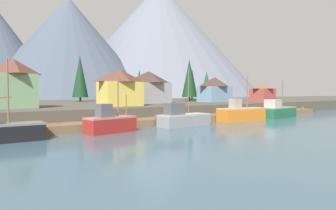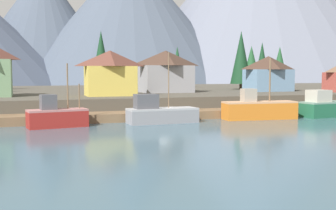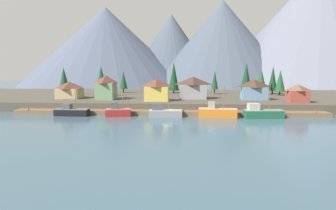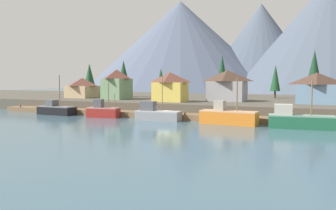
% 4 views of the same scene
% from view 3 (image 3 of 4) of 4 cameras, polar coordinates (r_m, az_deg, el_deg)
% --- Properties ---
extents(ground_plane, '(400.00, 400.00, 1.00)m').
position_cam_3_polar(ground_plane, '(91.74, 0.70, -0.46)').
color(ground_plane, '#3D5B6B').
extents(dock, '(80.00, 4.00, 1.60)m').
position_cam_3_polar(dock, '(73.79, -0.06, -1.50)').
color(dock, brown).
rests_on(dock, ground_plane).
extents(shoreline_bank, '(400.00, 56.00, 2.50)m').
position_cam_3_polar(shoreline_bank, '(103.45, 1.06, 1.37)').
color(shoreline_bank, '#4C473D').
rests_on(shoreline_bank, ground_plane).
extents(mountain_west_peak, '(121.57, 121.57, 56.03)m').
position_cam_3_polar(mountain_west_peak, '(218.08, -12.13, 11.22)').
color(mountain_west_peak, '#4C566B').
rests_on(mountain_west_peak, ground_plane).
extents(mountain_central_peak, '(74.06, 74.06, 52.49)m').
position_cam_3_polar(mountain_central_peak, '(221.18, 0.69, 10.86)').
color(mountain_central_peak, '#475160').
rests_on(mountain_central_peak, ground_plane).
extents(mountain_east_peak, '(99.35, 99.35, 58.95)m').
position_cam_3_polar(mountain_east_peak, '(208.15, 10.68, 11.87)').
color(mountain_east_peak, '#475160').
rests_on(mountain_east_peak, ground_plane).
extents(mountain_far_ridge, '(146.72, 146.72, 83.01)m').
position_cam_3_polar(mountain_far_ridge, '(232.35, 27.78, 13.66)').
color(mountain_far_ridge, slate).
rests_on(mountain_far_ridge, ground_plane).
extents(fishing_boat_black, '(8.49, 2.94, 8.12)m').
position_cam_3_polar(fishing_boat_black, '(75.68, -18.58, -1.22)').
color(fishing_boat_black, black).
rests_on(fishing_boat_black, ground_plane).
extents(fishing_boat_red, '(6.39, 3.30, 6.72)m').
position_cam_3_polar(fishing_boat_red, '(71.81, -9.88, -1.31)').
color(fishing_boat_red, maroon).
rests_on(fishing_boat_red, ground_plane).
extents(fishing_boat_grey, '(8.10, 3.12, 8.06)m').
position_cam_3_polar(fishing_boat_grey, '(70.09, -0.73, -1.44)').
color(fishing_boat_grey, gray).
rests_on(fishing_boat_grey, ground_plane).
extents(fishing_boat_orange, '(9.28, 3.33, 7.55)m').
position_cam_3_polar(fishing_boat_orange, '(70.16, 9.73, -1.44)').
color(fishing_boat_orange, '#CC6B1E').
rests_on(fishing_boat_orange, ground_plane).
extents(fishing_boat_green, '(9.34, 3.72, 7.04)m').
position_cam_3_polar(fishing_boat_green, '(71.78, 18.17, -1.48)').
color(fishing_boat_green, '#1E5B3D').
rests_on(fishing_boat_green, ground_plane).
extents(house_green, '(5.63, 6.44, 7.24)m').
position_cam_3_polar(house_green, '(88.91, -12.18, 3.48)').
color(house_green, '#6B8E66').
rests_on(house_green, shoreline_bank).
extents(house_grey, '(8.32, 6.23, 6.81)m').
position_cam_3_polar(house_grey, '(89.43, 5.00, 3.50)').
color(house_grey, gray).
rests_on(house_grey, shoreline_bank).
extents(house_blue, '(7.68, 5.32, 6.06)m').
position_cam_3_polar(house_blue, '(89.90, 16.67, 3.00)').
color(house_blue, '#6689A8').
rests_on(house_blue, shoreline_bank).
extents(house_tan, '(7.13, 6.94, 5.26)m').
position_cam_3_polar(house_tan, '(95.13, -18.92, 2.88)').
color(house_tan, tan).
rests_on(house_tan, shoreline_bank).
extents(house_red, '(5.48, 4.41, 4.95)m').
position_cam_3_polar(house_red, '(86.79, 24.30, 2.17)').
color(house_red, '#9E4238').
rests_on(house_red, shoreline_bank).
extents(house_yellow, '(7.06, 4.83, 6.30)m').
position_cam_3_polar(house_yellow, '(82.65, -2.26, 3.05)').
color(house_yellow, gold).
rests_on(house_yellow, shoreline_bank).
extents(conifer_near_left, '(4.02, 4.02, 11.84)m').
position_cam_3_polar(conifer_near_left, '(110.72, 1.15, 5.73)').
color(conifer_near_left, '#4C3823').
rests_on(conifer_near_left, shoreline_bank).
extents(conifer_near_right, '(3.89, 3.89, 8.97)m').
position_cam_3_polar(conifer_near_right, '(107.79, 18.01, 4.66)').
color(conifer_near_right, '#4C3823').
rests_on(conifer_near_right, shoreline_bank).
extents(conifer_mid_left, '(2.62, 2.62, 8.64)m').
position_cam_3_polar(conifer_mid_left, '(107.00, 9.23, 4.93)').
color(conifer_mid_left, '#4C3823').
rests_on(conifer_mid_left, shoreline_bank).
extents(conifer_mid_right, '(3.36, 3.36, 10.17)m').
position_cam_3_polar(conifer_mid_right, '(113.35, 20.07, 4.95)').
color(conifer_mid_right, '#4C3823').
rests_on(conifer_mid_right, shoreline_bank).
extents(conifer_back_left, '(3.15, 3.15, 8.41)m').
position_cam_3_polar(conifer_back_left, '(113.44, -8.84, 4.94)').
color(conifer_back_left, '#4C3823').
rests_on(conifer_back_left, shoreline_bank).
extents(conifer_back_right, '(3.92, 3.92, 9.76)m').
position_cam_3_polar(conifer_back_right, '(108.69, -19.95, 4.91)').
color(conifer_back_right, '#4C3823').
rests_on(conifer_back_right, shoreline_bank).
extents(conifer_centre, '(4.16, 4.16, 10.15)m').
position_cam_3_polar(conifer_centre, '(99.97, -13.10, 5.04)').
color(conifer_centre, '#4C3823').
rests_on(conifer_centre, shoreline_bank).
extents(conifer_far_left, '(4.03, 4.03, 11.16)m').
position_cam_3_polar(conifer_far_left, '(98.06, 15.23, 5.12)').
color(conifer_far_left, '#4C3823').
rests_on(conifer_far_left, shoreline_bank).
extents(conifer_far_right, '(3.53, 3.53, 8.86)m').
position_cam_3_polar(conifer_far_right, '(107.97, 21.34, 4.50)').
color(conifer_far_right, '#4C3823').
rests_on(conifer_far_right, shoreline_bank).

